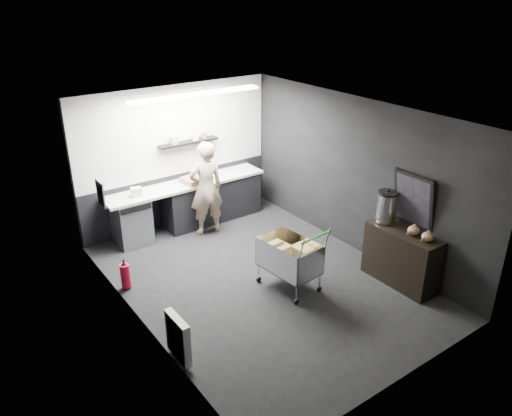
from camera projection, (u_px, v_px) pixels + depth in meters
floor at (261, 280)px, 8.03m from camera, size 5.50×5.50×0.00m
ceiling at (262, 115)px, 6.91m from camera, size 5.50×5.50×0.00m
wall_back at (177, 156)px, 9.51m from camera, size 5.50×0.00×5.50m
wall_front at (410, 287)px, 5.43m from camera, size 5.50×0.00×5.50m
wall_left at (136, 240)px, 6.41m from camera, size 0.00×5.50×5.50m
wall_right at (356, 176)px, 8.53m from camera, size 0.00×5.50×5.50m
kitchen_wall_panel at (175, 131)px, 9.28m from camera, size 3.95×0.02×1.70m
dado_panel at (180, 197)px, 9.84m from camera, size 3.95×0.02×1.00m
floating_shelf at (188, 142)px, 9.40m from camera, size 1.20×0.22×0.04m
wall_clock at (238, 105)px, 9.90m from camera, size 0.20×0.03×0.20m
poster at (100, 194)px, 7.30m from camera, size 0.02×0.30×0.40m
poster_red_band at (100, 189)px, 7.27m from camera, size 0.02×0.22×0.10m
radiator at (178, 338)px, 6.19m from camera, size 0.10×0.50×0.60m
ceiling_strip at (196, 95)px, 8.29m from camera, size 2.40×0.20×0.04m
prep_counter at (194, 203)px, 9.70m from camera, size 3.20×0.61×0.90m
person at (206, 189)px, 9.21m from camera, size 0.71×0.51×1.80m
shopping_cart at (289, 258)px, 7.64m from camera, size 0.69×1.04×1.09m
sideboard at (401, 249)px, 7.78m from camera, size 0.52×1.21×1.81m
fire_extinguisher at (125, 275)px, 7.72m from camera, size 0.15×0.15×0.49m
cardboard_box at (197, 179)px, 9.49m from camera, size 0.56×0.45×0.10m
pink_tub at (196, 175)px, 9.52m from camera, size 0.22×0.22×0.22m
white_container at (136, 192)px, 8.84m from camera, size 0.21×0.18×0.16m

